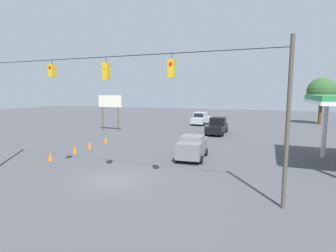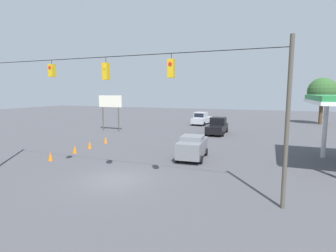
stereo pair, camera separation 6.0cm
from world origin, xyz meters
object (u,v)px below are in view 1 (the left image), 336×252
pickup_truck_silver_withflow_deep (201,119)px  sedan_grey_crossing_near (192,147)px  pickup_truck_black_oncoming_deep (217,126)px  traffic_cone_second (75,149)px  traffic_cone_nearest (50,156)px  traffic_cone_third (90,145)px  tree_horizon_left (322,92)px  overhead_signal_span (109,101)px  traffic_cone_fourth (106,140)px  roadside_billboard (110,105)px

pickup_truck_silver_withflow_deep → sedan_grey_crossing_near: size_ratio=1.27×
pickup_truck_silver_withflow_deep → sedan_grey_crossing_near: (-4.77, 22.57, 0.03)m
pickup_truck_black_oncoming_deep → traffic_cone_second: pickup_truck_black_oncoming_deep is taller
traffic_cone_nearest → traffic_cone_third: bearing=-90.3°
pickup_truck_black_oncoming_deep → traffic_cone_third: 16.78m
traffic_cone_second → tree_horizon_left: bearing=-127.3°
sedan_grey_crossing_near → traffic_cone_nearest: 11.48m
sedan_grey_crossing_near → traffic_cone_second: 10.61m
overhead_signal_span → tree_horizon_left: (-16.96, -37.47, 0.50)m
sedan_grey_crossing_near → tree_horizon_left: tree_horizon_left is taller
sedan_grey_crossing_near → traffic_cone_fourth: sedan_grey_crossing_near is taller
roadside_billboard → tree_horizon_left: (-28.89, -19.25, 1.78)m
pickup_truck_black_oncoming_deep → traffic_cone_third: pickup_truck_black_oncoming_deep is taller
tree_horizon_left → traffic_cone_nearest: bearing=54.9°
traffic_cone_third → tree_horizon_left: size_ratio=0.09×
pickup_truck_black_oncoming_deep → roadside_billboard: bearing=11.4°
overhead_signal_span → traffic_cone_second: size_ratio=26.71×
pickup_truck_black_oncoming_deep → tree_horizon_left: size_ratio=0.72×
traffic_cone_second → traffic_cone_third: size_ratio=1.00×
traffic_cone_fourth → tree_horizon_left: 36.80m
sedan_grey_crossing_near → tree_horizon_left: bearing=-114.9°
pickup_truck_black_oncoming_deep → traffic_cone_second: size_ratio=7.68×
traffic_cone_third → traffic_cone_fourth: size_ratio=1.00×
traffic_cone_nearest → traffic_cone_second: (-0.04, -2.78, 0.00)m
traffic_cone_nearest → traffic_cone_second: bearing=-90.8°
pickup_truck_silver_withflow_deep → traffic_cone_second: 25.13m
pickup_truck_silver_withflow_deep → traffic_cone_nearest: bearing=78.2°
traffic_cone_third → roadside_billboard: 11.98m
pickup_truck_black_oncoming_deep → traffic_cone_nearest: (9.98, 18.40, -0.61)m
sedan_grey_crossing_near → traffic_cone_second: size_ratio=5.97×
pickup_truck_black_oncoming_deep → roadside_billboard: size_ratio=1.12×
traffic_cone_second → traffic_cone_fourth: same height
pickup_truck_silver_withflow_deep → traffic_cone_third: bearing=75.8°
pickup_truck_silver_withflow_deep → pickup_truck_black_oncoming_deep: same height
overhead_signal_span → sedan_grey_crossing_near: 8.94m
traffic_cone_fourth → traffic_cone_third: bearing=91.8°
pickup_truck_black_oncoming_deep → traffic_cone_nearest: size_ratio=7.68×
overhead_signal_span → sedan_grey_crossing_near: (-3.01, -7.43, -3.97)m
sedan_grey_crossing_near → traffic_cone_third: bearing=-1.1°
traffic_cone_nearest → traffic_cone_third: (-0.03, -4.90, 0.00)m
overhead_signal_span → roadside_billboard: bearing=-56.8°
traffic_cone_second → roadside_billboard: 13.89m
sedan_grey_crossing_near → pickup_truck_silver_withflow_deep: bearing=-78.1°
pickup_truck_silver_withflow_deep → roadside_billboard: bearing=49.2°
sedan_grey_crossing_near → roadside_billboard: bearing=-35.8°
overhead_signal_span → traffic_cone_nearest: 9.17m
pickup_truck_silver_withflow_deep → traffic_cone_third: size_ratio=7.60×
sedan_grey_crossing_near → traffic_cone_second: (10.42, 1.92, -0.64)m
traffic_cone_nearest → roadside_billboard: (4.49, -15.49, 3.33)m
sedan_grey_crossing_near → traffic_cone_nearest: size_ratio=5.97×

